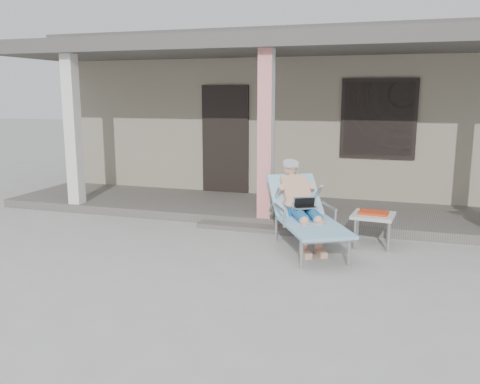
% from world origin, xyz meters
% --- Properties ---
extents(ground, '(60.00, 60.00, 0.00)m').
position_xyz_m(ground, '(0.00, 0.00, 0.00)').
color(ground, '#9E9E99').
rests_on(ground, ground).
extents(house, '(10.40, 5.40, 3.30)m').
position_xyz_m(house, '(0.00, 6.50, 1.67)').
color(house, gray).
rests_on(house, ground).
extents(porch_deck, '(10.00, 2.00, 0.15)m').
position_xyz_m(porch_deck, '(0.00, 3.00, 0.07)').
color(porch_deck, '#605B56').
rests_on(porch_deck, ground).
extents(porch_overhang, '(10.00, 2.30, 2.85)m').
position_xyz_m(porch_overhang, '(0.00, 2.95, 2.79)').
color(porch_overhang, silver).
rests_on(porch_overhang, porch_deck).
extents(porch_step, '(2.00, 0.30, 0.07)m').
position_xyz_m(porch_step, '(0.00, 1.85, 0.04)').
color(porch_step, '#605B56').
rests_on(porch_step, ground).
extents(lounger, '(1.47, 1.92, 1.22)m').
position_xyz_m(lounger, '(0.77, 1.27, 0.75)').
color(lounger, '#B7B7BC').
rests_on(lounger, ground).
extents(side_table, '(0.60, 0.60, 0.50)m').
position_xyz_m(side_table, '(1.70, 1.54, 0.42)').
color(side_table, beige).
rests_on(side_table, ground).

